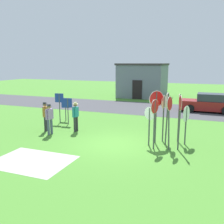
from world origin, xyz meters
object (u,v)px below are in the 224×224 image
object	(u,v)px
stop_sign_center_cluster	(167,109)
stop_sign_nearest	(164,111)
stop_sign_tallest	(180,113)
info_panel_leftmost	(68,106)
person_in_blue	(76,115)
parked_car_on_street	(209,103)
stop_sign_leaning_right	(186,118)
stop_sign_leaning_left	(156,107)
stop_sign_rear_left	(179,109)
stop_sign_low_front	(154,116)
person_near_signs	(45,115)
stop_sign_far_back	(169,114)
person_in_teal	(50,117)
stop_sign_rear_right	(149,120)
info_panel_middle	(59,103)
info_panel_rightmost	(65,106)

from	to	relation	value
stop_sign_center_cluster	stop_sign_nearest	distance (m)	0.55
stop_sign_tallest	info_panel_leftmost	distance (m)	7.81
person_in_blue	parked_car_on_street	bearing A→B (deg)	52.26
stop_sign_leaning_right	stop_sign_leaning_left	size ratio (longest dim) A/B	0.73
parked_car_on_street	stop_sign_rear_left	bearing A→B (deg)	-98.66
stop_sign_nearest	person_in_blue	world-z (taller)	stop_sign_nearest
stop_sign_low_front	person_near_signs	world-z (taller)	stop_sign_low_front
stop_sign_low_front	person_near_signs	size ratio (longest dim) A/B	1.36
stop_sign_low_front	person_in_blue	xyz separation A→B (m)	(-4.92, 1.38, -0.61)
stop_sign_center_cluster	person_in_blue	bearing A→B (deg)	174.51
stop_sign_far_back	person_in_blue	size ratio (longest dim) A/B	1.44
stop_sign_leaning_left	stop_sign_rear_left	distance (m)	1.24
stop_sign_leaning_left	stop_sign_rear_left	bearing A→B (deg)	33.02
person_in_teal	person_near_signs	bearing A→B (deg)	141.95
person_in_blue	stop_sign_rear_right	bearing A→B (deg)	-11.79
stop_sign_leaning_right	stop_sign_rear_left	distance (m)	0.65
stop_sign_leaning_right	stop_sign_tallest	distance (m)	1.02
stop_sign_far_back	stop_sign_rear_right	world-z (taller)	stop_sign_far_back
stop_sign_low_front	stop_sign_nearest	bearing A→B (deg)	82.11
stop_sign_leaning_right	stop_sign_nearest	size ratio (longest dim) A/B	0.81
stop_sign_rear_left	stop_sign_rear_right	size ratio (longest dim) A/B	1.31
stop_sign_tallest	person_near_signs	xyz separation A→B (m)	(-7.71, 0.49, -0.75)
stop_sign_rear_right	info_panel_middle	distance (m)	7.17
stop_sign_rear_left	person_in_teal	xyz separation A→B (m)	(-6.88, -1.28, -0.72)
info_panel_leftmost	stop_sign_leaning_left	bearing A→B (deg)	-17.16
stop_sign_leaning_right	info_panel_leftmost	world-z (taller)	stop_sign_leaning_right
stop_sign_far_back	person_in_teal	bearing A→B (deg)	178.79
info_panel_middle	person_in_teal	bearing A→B (deg)	-68.15
stop_sign_rear_left	person_in_teal	bearing A→B (deg)	-169.42
stop_sign_tallest	info_panel_middle	bearing A→B (deg)	161.89
stop_sign_center_cluster	stop_sign_low_front	size ratio (longest dim) A/B	1.10
info_panel_leftmost	info_panel_middle	xyz separation A→B (m)	(-0.74, 0.16, 0.19)
stop_sign_center_cluster	info_panel_leftmost	size ratio (longest dim) A/B	1.51
stop_sign_leaning_left	stop_sign_rear_left	size ratio (longest dim) A/B	1.06
stop_sign_nearest	info_panel_rightmost	xyz separation A→B (m)	(-7.18, 2.31, -0.59)
parked_car_on_street	stop_sign_rear_left	size ratio (longest dim) A/B	1.72
info_panel_rightmost	stop_sign_leaning_right	bearing A→B (deg)	-16.29
stop_sign_far_back	stop_sign_leaning_left	size ratio (longest dim) A/B	0.94
stop_sign_nearest	stop_sign_rear_left	bearing A→B (deg)	17.84
stop_sign_tallest	stop_sign_nearest	bearing A→B (deg)	131.72
info_panel_rightmost	info_panel_leftmost	bearing A→B (deg)	-49.92
person_near_signs	person_in_teal	size ratio (longest dim) A/B	1.00
stop_sign_low_front	info_panel_leftmost	distance (m)	6.89
stop_sign_center_cluster	person_in_blue	size ratio (longest dim) A/B	1.50
parked_car_on_street	stop_sign_rear_right	world-z (taller)	stop_sign_rear_right
stop_sign_rear_left	person_in_teal	size ratio (longest dim) A/B	1.44
stop_sign_leaning_left	stop_sign_low_front	xyz separation A→B (m)	(0.11, -0.89, -0.24)
info_panel_middle	stop_sign_far_back	bearing A→B (deg)	-20.20
info_panel_leftmost	stop_sign_far_back	bearing A→B (deg)	-20.98
stop_sign_leaning_right	stop_sign_leaning_left	distance (m)	1.54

